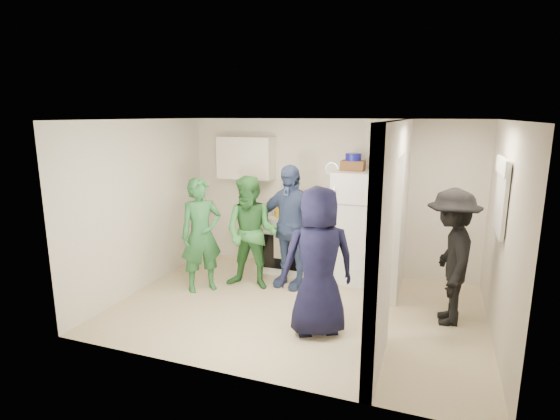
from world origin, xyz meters
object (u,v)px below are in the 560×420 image
object	(u,v)px
stove	(290,243)
wicker_basket	(353,166)
person_denim	(289,227)
blue_bowl	(353,157)
yellow_cup_stack_top	(373,164)
person_green_left	(201,235)
person_green_center	(251,233)
person_navy	(318,262)
fridge	(357,226)
person_nook	(451,257)

from	to	relation	value
stove	wicker_basket	size ratio (longest dim) A/B	2.69
person_denim	blue_bowl	bearing A→B (deg)	50.14
wicker_basket	yellow_cup_stack_top	world-z (taller)	yellow_cup_stack_top
person_green_left	person_green_center	size ratio (longest dim) A/B	0.99
blue_bowl	person_navy	xyz separation A→B (m)	(-0.01, -1.93, -1.04)
stove	yellow_cup_stack_top	size ratio (longest dim) A/B	3.76
stove	wicker_basket	world-z (taller)	wicker_basket
fridge	person_green_center	distance (m)	1.65
person_denim	person_nook	distance (m)	2.30
fridge	person_green_center	bearing A→B (deg)	-148.75
yellow_cup_stack_top	wicker_basket	bearing A→B (deg)	154.89
person_green_left	person_green_center	xyz separation A→B (m)	(0.65, 0.33, 0.01)
stove	person_green_center	xyz separation A→B (m)	(-0.30, -0.89, 0.38)
wicker_basket	yellow_cup_stack_top	size ratio (longest dim) A/B	1.40
blue_bowl	person_green_left	xyz separation A→B (m)	(-1.96, -1.24, -1.09)
stove	wicker_basket	bearing A→B (deg)	1.14
stove	blue_bowl	size ratio (longest dim) A/B	3.92
fridge	person_navy	xyz separation A→B (m)	(-0.11, -1.88, 0.03)
person_green_left	person_nook	world-z (taller)	person_nook
yellow_cup_stack_top	person_denim	world-z (taller)	yellow_cup_stack_top
person_green_left	yellow_cup_stack_top	bearing A→B (deg)	-20.17
person_denim	person_nook	bearing A→B (deg)	-0.24
person_green_center	person_denim	bearing A→B (deg)	24.39
person_green_center	person_navy	world-z (taller)	person_navy
blue_bowl	person_green_left	world-z (taller)	blue_bowl
yellow_cup_stack_top	stove	bearing A→B (deg)	174.41
person_green_left	person_navy	world-z (taller)	person_navy
fridge	person_navy	bearing A→B (deg)	-93.32
fridge	wicker_basket	world-z (taller)	wicker_basket
wicker_basket	yellow_cup_stack_top	distance (m)	0.36
person_green_center	person_nook	distance (m)	2.77
yellow_cup_stack_top	person_green_left	distance (m)	2.72
blue_bowl	person_green_center	bearing A→B (deg)	-145.35
stove	blue_bowl	bearing A→B (deg)	1.14
fridge	yellow_cup_stack_top	world-z (taller)	yellow_cup_stack_top
wicker_basket	yellow_cup_stack_top	bearing A→B (deg)	-25.11
person_green_left	person_green_center	bearing A→B (deg)	-18.52
person_navy	wicker_basket	bearing A→B (deg)	-118.99
stove	fridge	world-z (taller)	fridge
fridge	person_nook	distance (m)	1.71
blue_bowl	person_navy	distance (m)	2.20
person_green_left	person_navy	bearing A→B (deg)	-65.32
wicker_basket	person_green_left	world-z (taller)	wicker_basket
wicker_basket	person_green_center	world-z (taller)	wicker_basket
person_denim	wicker_basket	bearing A→B (deg)	50.14
blue_bowl	wicker_basket	bearing A→B (deg)	0.00
fridge	stove	bearing A→B (deg)	178.45
person_green_left	person_nook	xyz separation A→B (m)	(3.41, 0.14, 0.01)
wicker_basket	person_nook	world-z (taller)	wicker_basket
person_navy	blue_bowl	bearing A→B (deg)	-118.99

